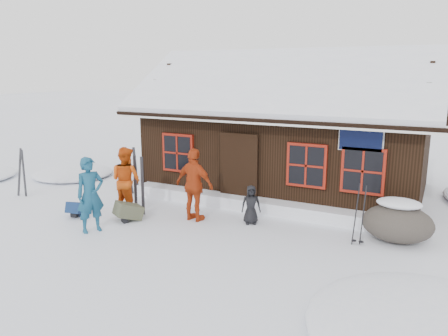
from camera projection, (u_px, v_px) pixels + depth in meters
The scene contains 15 objects.
ground at pixel (163, 228), 10.59m from camera, with size 120.00×120.00×0.00m, color white.
mountain_hut at pixel (290, 140), 13.92m from camera, with size 8.90×6.09×4.42m.
snow_drift at pixel (256, 204), 11.84m from camera, with size 7.60×0.60×0.35m, color white.
snow_mounds at pixel (256, 215), 11.48m from camera, with size 20.60×13.20×0.48m.
skier_teal at pixel (90, 195), 10.16m from camera, with size 0.65×0.43×1.79m, color navy.
skier_orange_left at pixel (126, 180), 11.55m from camera, with size 0.87×0.68×1.78m, color #CB490E.
skier_orange_right at pixel (195, 185), 10.91m from camera, with size 1.09×0.45×1.85m, color #B13712.
skier_crouched at pixel (251, 205), 10.77m from camera, with size 0.48×0.31×0.98m, color black.
boulder at pixel (398, 222), 9.63m from camera, with size 1.53×1.15×0.89m.
ski_pair_left at pixel (22, 173), 13.06m from camera, with size 0.55×0.19×1.53m.
ski_pair_mid at pixel (132, 172), 13.34m from camera, with size 0.48×0.13×1.52m.
ski_pair_right at pixel (139, 186), 11.49m from camera, with size 0.37×0.08×1.61m.
ski_poles at pixel (359, 216), 9.41m from camera, with size 0.25×0.12×1.41m.
backpack_blue at pixel (78, 211), 11.41m from camera, with size 0.40×0.53×0.29m, color navy.
backpack_olive at pixel (129, 214), 11.06m from camera, with size 0.48×0.63×0.34m, color #4A4C36.
Camera 1 is at (5.85, -8.27, 3.71)m, focal length 35.00 mm.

